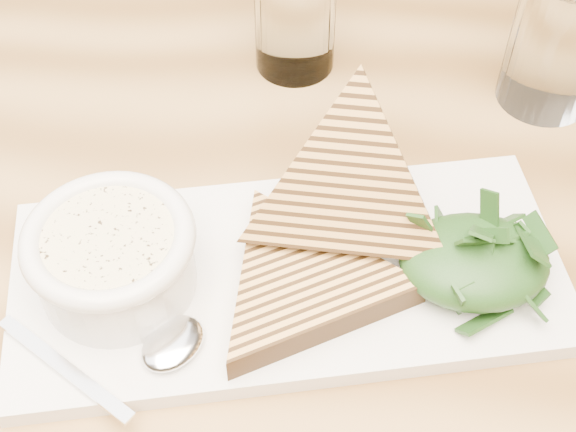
{
  "coord_description": "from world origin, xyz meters",
  "views": [
    {
      "loc": [
        0.01,
        -0.15,
        1.25
      ],
      "look_at": [
        0.01,
        0.2,
        0.83
      ],
      "focal_mm": 50.0,
      "sensor_mm": 36.0,
      "label": 1
    }
  ],
  "objects_px": {
    "platter": "(288,276)",
    "glass_far": "(559,40)",
    "table_top": "(503,319)",
    "soup_bowl": "(115,264)",
    "glass_near": "(295,13)"
  },
  "relations": [
    {
      "from": "platter",
      "to": "glass_far",
      "type": "bearing_deg",
      "value": 41.47
    },
    {
      "from": "table_top",
      "to": "glass_far",
      "type": "xyz_separation_m",
      "value": [
        0.07,
        0.22,
        0.08
      ]
    },
    {
      "from": "table_top",
      "to": "platter",
      "type": "xyz_separation_m",
      "value": [
        -0.16,
        0.02,
        0.03
      ]
    },
    {
      "from": "table_top",
      "to": "soup_bowl",
      "type": "relative_size",
      "value": 12.36
    },
    {
      "from": "table_top",
      "to": "glass_far",
      "type": "distance_m",
      "value": 0.24
    },
    {
      "from": "table_top",
      "to": "glass_far",
      "type": "height_order",
      "value": "glass_far"
    },
    {
      "from": "table_top",
      "to": "glass_near",
      "type": "relative_size",
      "value": 12.24
    },
    {
      "from": "table_top",
      "to": "glass_far",
      "type": "relative_size",
      "value": 10.84
    },
    {
      "from": "glass_far",
      "to": "soup_bowl",
      "type": "bearing_deg",
      "value": -148.6
    },
    {
      "from": "platter",
      "to": "glass_far",
      "type": "xyz_separation_m",
      "value": [
        0.22,
        0.2,
        0.05
      ]
    },
    {
      "from": "platter",
      "to": "glass_far",
      "type": "relative_size",
      "value": 3.17
    },
    {
      "from": "glass_near",
      "to": "table_top",
      "type": "bearing_deg",
      "value": -60.85
    },
    {
      "from": "platter",
      "to": "soup_bowl",
      "type": "height_order",
      "value": "soup_bowl"
    },
    {
      "from": "soup_bowl",
      "to": "glass_far",
      "type": "height_order",
      "value": "glass_far"
    },
    {
      "from": "glass_near",
      "to": "platter",
      "type": "bearing_deg",
      "value": -91.82
    }
  ]
}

